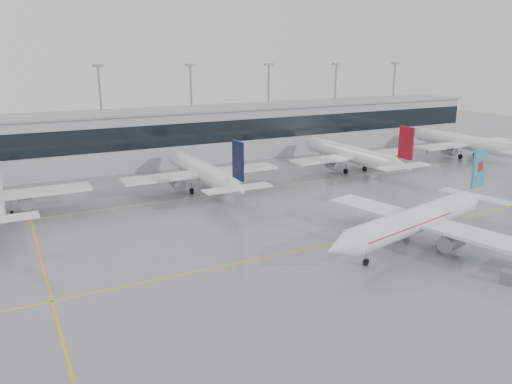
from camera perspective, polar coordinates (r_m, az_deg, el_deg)
ground at (r=65.48m, az=4.89°, el=-6.69°), size 320.00×320.00×0.00m
taxi_line_main at (r=65.48m, az=4.89°, el=-6.69°), size 120.00×0.25×0.01m
taxi_line_north at (r=90.84m, az=-5.26°, el=-0.38°), size 120.00×0.25×0.01m
taxi_line_cross at (r=70.51m, az=-23.54°, el=-6.33°), size 0.25×60.00×0.01m
terminal at (r=119.19m, az=-11.25°, el=6.10°), size 180.00×15.00×12.00m
terminal_glass at (r=111.82m, az=-10.17°, el=6.34°), size 180.00×0.20×5.00m
terminal_roof at (r=118.39m, az=-11.40°, el=9.06°), size 182.00×16.00×0.40m
light_masts at (r=124.03m, az=-12.23°, el=9.82°), size 156.40×1.00×22.60m
air_canada_jet at (r=69.92m, az=18.29°, el=-2.93°), size 35.50×28.59×11.14m
parked_jet_c at (r=93.25m, az=-6.18°, el=2.36°), size 29.64×36.96×11.72m
parked_jet_d at (r=110.56m, az=10.99°, el=4.20°), size 29.64×36.96×11.72m
parked_jet_e at (r=134.90m, az=22.80°, el=5.26°), size 29.64×36.96×11.72m
gse_unit at (r=62.72m, az=26.85°, el=-8.67°), size 1.98×1.93×1.50m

